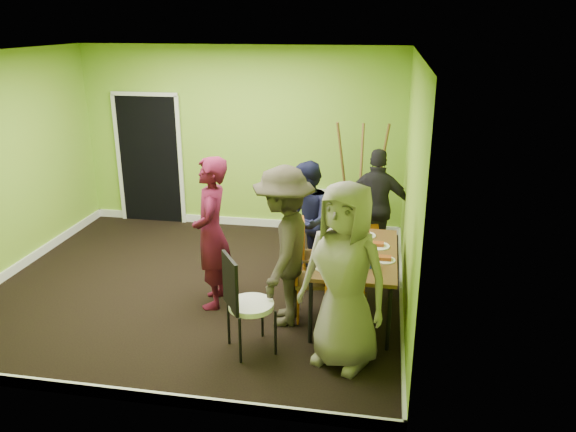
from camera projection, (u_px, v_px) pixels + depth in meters
name	position (u px, v px, depth m)	size (l,w,h in m)	color
ground	(198.00, 286.00, 6.99)	(5.00, 5.00, 0.00)	black
room_walls	(193.00, 210.00, 6.71)	(5.04, 4.54, 2.82)	#91C031
dining_table	(355.00, 257.00, 6.13)	(0.90, 1.50, 0.75)	black
chair_left_far	(311.00, 250.00, 6.84)	(0.43, 0.42, 0.88)	orange
chair_left_near	(306.00, 272.00, 6.10)	(0.45, 0.45, 0.97)	orange
chair_back_end	(367.00, 217.00, 7.42)	(0.49, 0.54, 0.94)	orange
chair_front_end	(345.00, 296.00, 5.56)	(0.41, 0.42, 0.98)	orange
chair_bentwood	(244.00, 299.00, 5.45)	(0.56, 0.56, 1.04)	black
easel	(361.00, 186.00, 7.95)	(0.73, 0.69, 1.83)	brown
plate_near_left	(331.00, 237.00, 6.51)	(0.23, 0.23, 0.01)	white
plate_near_right	(324.00, 267.00, 5.71)	(0.21, 0.21, 0.01)	white
plate_far_back	(364.00, 235.00, 6.56)	(0.27, 0.27, 0.01)	white
plate_far_front	(347.00, 271.00, 5.63)	(0.26, 0.26, 0.01)	white
plate_wall_back	(378.00, 246.00, 6.25)	(0.26, 0.26, 0.01)	white
plate_wall_front	(385.00, 260.00, 5.89)	(0.22, 0.22, 0.01)	white
thermos	(347.00, 243.00, 6.09)	(0.07, 0.07, 0.20)	white
blue_bottle	(371.00, 259.00, 5.70)	(0.08, 0.08, 0.18)	blue
orange_bottle	(350.00, 242.00, 6.29)	(0.03, 0.03, 0.08)	orange
glass_mid	(340.00, 237.00, 6.40)	(0.06, 0.06, 0.08)	black
glass_back	(367.00, 234.00, 6.51)	(0.06, 0.06, 0.08)	black
glass_front	(361.00, 264.00, 5.68)	(0.06, 0.06, 0.10)	black
cup_a	(336.00, 251.00, 6.01)	(0.13, 0.13, 0.10)	white
cup_b	(367.00, 249.00, 6.08)	(0.09, 0.09, 0.08)	white
person_standing	(211.00, 233.00, 6.30)	(0.64, 0.42, 1.75)	#4F0D24
person_left_far	(306.00, 221.00, 7.03)	(0.73, 0.57, 1.51)	#151736
person_left_near	(284.00, 247.00, 5.92)	(1.13, 0.65, 1.75)	#332E22
person_back_end	(377.00, 207.00, 7.48)	(0.92, 0.38, 1.56)	black
person_front_end	(345.00, 276.00, 5.17)	(0.89, 0.58, 1.81)	gray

